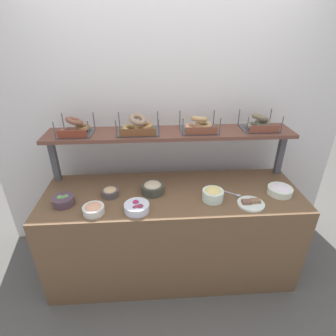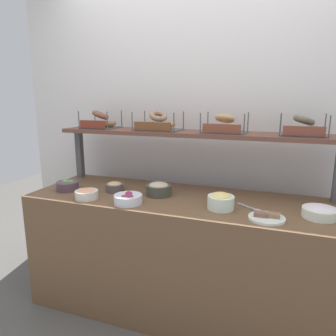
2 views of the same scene
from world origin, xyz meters
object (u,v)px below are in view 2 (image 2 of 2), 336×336
(bowl_tuna_salad, at_px, (159,189))
(bowl_veggie_mix, at_px, (68,185))
(bowl_beet_salad, at_px, (128,199))
(bowl_lox_spread, at_px, (87,194))
(bagel_basket_cinnamon_raisin, at_px, (100,122))
(bagel_basket_poppy, at_px, (303,128))
(bagel_basket_everything, at_px, (158,124))
(bowl_egg_salad, at_px, (221,201))
(bowl_cream_cheese, at_px, (320,212))
(bagel_basket_sesame, at_px, (224,126))
(bowl_hummus, at_px, (114,187))
(serving_spoon_near_plate, at_px, (252,208))
(serving_plate_white, at_px, (267,217))

(bowl_tuna_salad, bearing_deg, bowl_veggie_mix, -170.01)
(bowl_beet_salad, bearing_deg, bowl_lox_spread, -178.98)
(bagel_basket_cinnamon_raisin, height_order, bagel_basket_poppy, bagel_basket_cinnamon_raisin)
(bowl_beet_salad, xyz_separation_m, bagel_basket_everything, (0.01, 0.50, 0.45))
(bowl_egg_salad, xyz_separation_m, bagel_basket_cinnamon_raisin, (-1.08, 0.39, 0.43))
(bowl_cream_cheese, height_order, bagel_basket_sesame, bagel_basket_sesame)
(bowl_egg_salad, bearing_deg, bagel_basket_poppy, 42.09)
(bowl_beet_salad, bearing_deg, bagel_basket_cinnamon_raisin, 134.67)
(bowl_veggie_mix, bearing_deg, bowl_lox_spread, -26.57)
(bowl_lox_spread, distance_m, bowl_hummus, 0.24)
(bowl_tuna_salad, xyz_separation_m, serving_spoon_near_plate, (0.65, -0.08, -0.04))
(bowl_egg_salad, height_order, bagel_basket_poppy, bagel_basket_poppy)
(bagel_basket_sesame, bearing_deg, bowl_egg_salad, -80.51)
(bagel_basket_cinnamon_raisin, bearing_deg, bagel_basket_sesame, 0.42)
(bowl_hummus, height_order, bagel_basket_poppy, bagel_basket_poppy)
(bowl_cream_cheese, relative_size, serving_spoon_near_plate, 1.25)
(bowl_hummus, bearing_deg, bowl_veggie_mix, -164.54)
(bowl_hummus, height_order, serving_plate_white, bowl_hummus)
(serving_plate_white, xyz_separation_m, serving_spoon_near_plate, (-0.09, 0.14, -0.00))
(bowl_veggie_mix, xyz_separation_m, bowl_hummus, (0.34, 0.09, -0.00))
(bowl_egg_salad, distance_m, bowl_beet_salad, 0.59)
(bowl_egg_salad, xyz_separation_m, bowl_tuna_salad, (-0.47, 0.13, -0.01))
(bowl_veggie_mix, relative_size, bagel_basket_sesame, 0.53)
(bagel_basket_everything, bearing_deg, bowl_veggie_mix, -146.76)
(bowl_tuna_salad, xyz_separation_m, bowl_beet_salad, (-0.12, -0.24, -0.01))
(bowl_tuna_salad, xyz_separation_m, serving_plate_white, (0.74, -0.22, -0.03))
(bowl_egg_salad, xyz_separation_m, bowl_hummus, (-0.81, 0.11, -0.02))
(bowl_beet_salad, distance_m, bagel_basket_cinnamon_raisin, 0.83)
(bagel_basket_everything, height_order, bagel_basket_sesame, bagel_basket_everything)
(bowl_veggie_mix, height_order, serving_spoon_near_plate, bowl_veggie_mix)
(bagel_basket_everything, bearing_deg, bowl_hummus, -129.65)
(bowl_veggie_mix, distance_m, serving_plate_white, 1.43)
(bowl_hummus, distance_m, serving_spoon_near_plate, 0.99)
(bowl_cream_cheese, relative_size, bagel_basket_cinnamon_raisin, 0.73)
(bagel_basket_poppy, bearing_deg, bowl_hummus, -166.59)
(bowl_cream_cheese, height_order, serving_plate_white, bowl_cream_cheese)
(bowl_beet_salad, xyz_separation_m, bagel_basket_cinnamon_raisin, (-0.49, 0.50, 0.45))
(serving_spoon_near_plate, distance_m, bagel_basket_everything, 0.95)
(bowl_egg_salad, height_order, bowl_hummus, bowl_egg_salad)
(bowl_lox_spread, distance_m, bagel_basket_poppy, 1.51)
(bowl_veggie_mix, bearing_deg, bowl_hummus, 15.46)
(bagel_basket_poppy, bearing_deg, serving_plate_white, -109.26)
(bowl_egg_salad, bearing_deg, bagel_basket_sesame, 99.49)
(bowl_hummus, distance_m, bagel_basket_sesame, 0.91)
(bowl_tuna_salad, distance_m, bagel_basket_sesame, 0.64)
(bagel_basket_cinnamon_raisin, xyz_separation_m, bagel_basket_poppy, (1.53, 0.02, -0.00))
(serving_spoon_near_plate, bearing_deg, bagel_basket_poppy, 52.81)
(serving_spoon_near_plate, bearing_deg, bowl_beet_salad, -168.07)
(bowl_hummus, bearing_deg, bagel_basket_everything, 50.35)
(bowl_veggie_mix, distance_m, serving_spoon_near_plate, 1.33)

